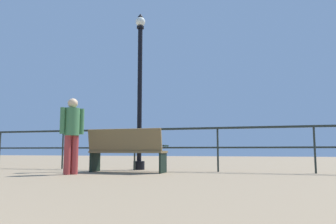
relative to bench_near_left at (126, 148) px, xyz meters
The scene contains 4 objects.
pier_railing 0.94m from the bench_near_left, 100.18° to the left, with size 25.56×0.05×1.06m.
bench_near_left is the anchor object (origin of this frame).
lamppost_center 1.96m from the bench_near_left, 96.80° to the left, with size 0.29×0.29×4.25m.
person_at_railing 1.29m from the bench_near_left, 134.78° to the right, with size 0.36×0.43×1.61m.
Camera 1 is at (3.24, 1.38, 0.50)m, focal length 35.25 mm.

